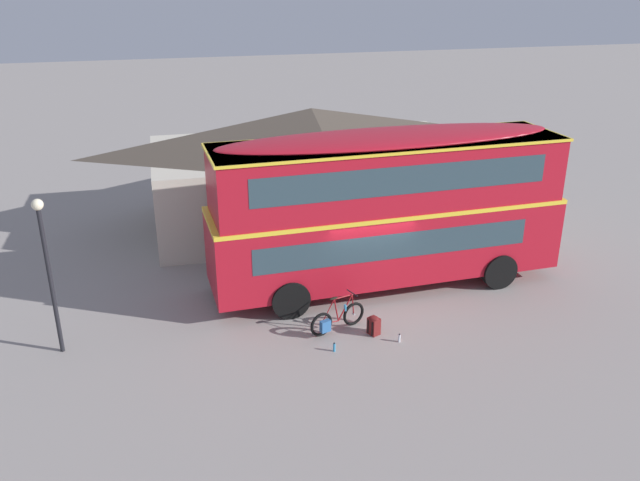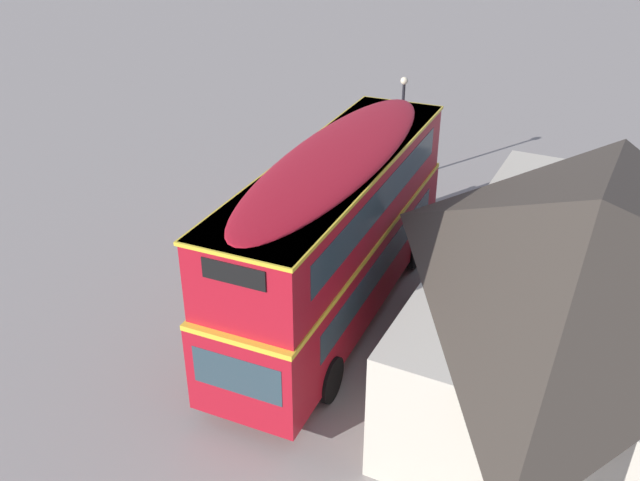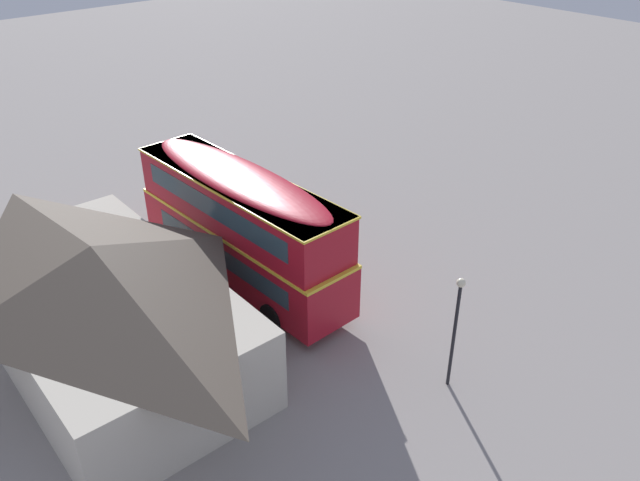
{
  "view_description": "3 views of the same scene",
  "coord_description": "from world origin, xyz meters",
  "px_view_note": "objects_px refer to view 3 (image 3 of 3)",
  "views": [
    {
      "loc": [
        -5.73,
        -16.45,
        8.98
      ],
      "look_at": [
        -1.5,
        -0.66,
        2.22
      ],
      "focal_mm": 36.68,
      "sensor_mm": 36.0,
      "label": 1
    },
    {
      "loc": [
        15.28,
        6.93,
        10.88
      ],
      "look_at": [
        0.27,
        -0.19,
        1.78
      ],
      "focal_mm": 38.75,
      "sensor_mm": 36.0,
      "label": 2
    },
    {
      "loc": [
        -17.32,
        12.4,
        14.52
      ],
      "look_at": [
        -1.13,
        -1.72,
        1.87
      ],
      "focal_mm": 35.78,
      "sensor_mm": 36.0,
      "label": 3
    }
  ],
  "objects_px": {
    "touring_bicycle": "(324,274)",
    "backpack_on_ground": "(317,264)",
    "water_bottle_clear_plastic": "(319,257)",
    "street_lamp": "(456,320)",
    "double_decker_bus": "(241,223)",
    "water_bottle_blue_sports": "(347,274)"
  },
  "relations": [
    {
      "from": "double_decker_bus",
      "to": "water_bottle_blue_sports",
      "type": "height_order",
      "value": "double_decker_bus"
    },
    {
      "from": "touring_bicycle",
      "to": "backpack_on_ground",
      "type": "height_order",
      "value": "touring_bicycle"
    },
    {
      "from": "water_bottle_clear_plastic",
      "to": "street_lamp",
      "type": "bearing_deg",
      "value": 167.92
    },
    {
      "from": "double_decker_bus",
      "to": "water_bottle_blue_sports",
      "type": "relative_size",
      "value": 43.14
    },
    {
      "from": "backpack_on_ground",
      "to": "street_lamp",
      "type": "distance_m",
      "value": 8.38
    },
    {
      "from": "water_bottle_clear_plastic",
      "to": "backpack_on_ground",
      "type": "bearing_deg",
      "value": 132.66
    },
    {
      "from": "touring_bicycle",
      "to": "street_lamp",
      "type": "relative_size",
      "value": 0.41
    },
    {
      "from": "water_bottle_clear_plastic",
      "to": "touring_bicycle",
      "type": "bearing_deg",
      "value": 146.37
    },
    {
      "from": "touring_bicycle",
      "to": "street_lamp",
      "type": "bearing_deg",
      "value": 173.06
    },
    {
      "from": "touring_bicycle",
      "to": "backpack_on_ground",
      "type": "relative_size",
      "value": 3.17
    },
    {
      "from": "touring_bicycle",
      "to": "street_lamp",
      "type": "distance_m",
      "value": 7.42
    },
    {
      "from": "water_bottle_blue_sports",
      "to": "street_lamp",
      "type": "xyz_separation_m",
      "value": [
        -6.7,
        1.81,
        2.46
      ]
    },
    {
      "from": "double_decker_bus",
      "to": "touring_bicycle",
      "type": "xyz_separation_m",
      "value": [
        -2.23,
        -2.34,
        -2.27
      ]
    },
    {
      "from": "backpack_on_ground",
      "to": "water_bottle_clear_plastic",
      "type": "distance_m",
      "value": 0.77
    },
    {
      "from": "water_bottle_clear_plastic",
      "to": "street_lamp",
      "type": "distance_m",
      "value": 9.0
    },
    {
      "from": "touring_bicycle",
      "to": "water_bottle_blue_sports",
      "type": "bearing_deg",
      "value": -109.05
    },
    {
      "from": "backpack_on_ground",
      "to": "double_decker_bus",
      "type": "bearing_deg",
      "value": 64.64
    },
    {
      "from": "double_decker_bus",
      "to": "touring_bicycle",
      "type": "bearing_deg",
      "value": -133.53
    },
    {
      "from": "street_lamp",
      "to": "touring_bicycle",
      "type": "bearing_deg",
      "value": -6.94
    },
    {
      "from": "backpack_on_ground",
      "to": "water_bottle_blue_sports",
      "type": "xyz_separation_m",
      "value": [
        -1.26,
        -0.55,
        -0.16
      ]
    },
    {
      "from": "double_decker_bus",
      "to": "touring_bicycle",
      "type": "distance_m",
      "value": 3.95
    },
    {
      "from": "street_lamp",
      "to": "water_bottle_clear_plastic",
      "type": "bearing_deg",
      "value": -12.08
    }
  ]
}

